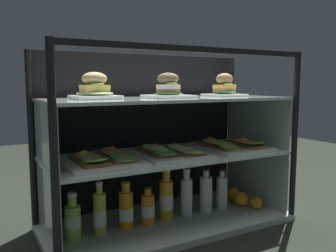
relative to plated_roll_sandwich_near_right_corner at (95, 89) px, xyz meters
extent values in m
cube|color=black|center=(0.37, -0.02, -0.71)|extent=(6.00, 6.00, 0.02)
cube|color=#B4C0B7|center=(0.37, -0.02, -0.69)|extent=(1.25, 0.56, 0.03)
cylinder|color=black|center=(-0.25, -0.29, -0.26)|extent=(0.03, 0.03, 0.89)
cylinder|color=black|center=(0.98, -0.29, -0.26)|extent=(0.03, 0.03, 0.89)
cylinder|color=black|center=(-0.25, 0.24, -0.26)|extent=(0.03, 0.03, 0.89)
cylinder|color=black|center=(0.98, 0.24, -0.26)|extent=(0.03, 0.03, 0.89)
cube|color=black|center=(0.37, -0.29, 0.17)|extent=(1.22, 0.02, 0.02)
cube|color=black|center=(0.37, 0.25, -0.24)|extent=(1.19, 0.01, 0.86)
cube|color=silver|center=(-0.23, -0.02, -0.50)|extent=(0.01, 0.49, 0.33)
cube|color=silver|center=(0.96, -0.02, -0.50)|extent=(0.01, 0.49, 0.33)
cube|color=silver|center=(0.37, -0.02, -0.33)|extent=(1.21, 0.51, 0.01)
cube|color=silver|center=(-0.23, -0.02, -0.19)|extent=(0.01, 0.49, 0.27)
cube|color=silver|center=(0.96, -0.02, -0.19)|extent=(0.01, 0.49, 0.27)
cube|color=silver|center=(0.37, -0.02, -0.05)|extent=(1.21, 0.51, 0.01)
cube|color=white|center=(0.00, 0.00, -0.03)|extent=(0.20, 0.20, 0.02)
ellipsoid|color=#A2C771|center=(0.00, 0.00, -0.02)|extent=(0.17, 0.14, 0.02)
cube|color=#E1BF80|center=(0.00, 0.00, -0.01)|extent=(0.12, 0.10, 0.02)
cube|color=yellow|center=(0.00, 0.00, 0.01)|extent=(0.12, 0.10, 0.02)
ellipsoid|color=#71A94E|center=(0.00, -0.04, 0.02)|extent=(0.07, 0.04, 0.02)
ellipsoid|color=tan|center=(0.00, 0.00, 0.05)|extent=(0.13, 0.10, 0.06)
cube|color=white|center=(0.35, -0.04, -0.04)|extent=(0.21, 0.21, 0.01)
ellipsoid|color=#56954B|center=(0.35, -0.04, -0.02)|extent=(0.15, 0.13, 0.01)
cube|color=olive|center=(0.35, -0.04, -0.01)|extent=(0.12, 0.10, 0.02)
cube|color=silver|center=(0.35, -0.04, 0.01)|extent=(0.12, 0.11, 0.02)
ellipsoid|color=#93B54B|center=(0.35, -0.08, 0.03)|extent=(0.07, 0.05, 0.02)
ellipsoid|color=brown|center=(0.35, -0.04, 0.05)|extent=(0.13, 0.11, 0.06)
cube|color=white|center=(0.74, 0.00, -0.04)|extent=(0.19, 0.19, 0.01)
ellipsoid|color=#4E8C42|center=(0.74, 0.00, -0.02)|extent=(0.13, 0.11, 0.02)
cube|color=tan|center=(0.74, 0.00, -0.01)|extent=(0.11, 0.08, 0.02)
cube|color=yellow|center=(0.74, 0.00, 0.01)|extent=(0.11, 0.08, 0.02)
ellipsoid|color=#9DC05C|center=(0.74, -0.03, 0.02)|extent=(0.06, 0.03, 0.02)
ellipsoid|color=#A27B4E|center=(0.74, 0.00, 0.05)|extent=(0.11, 0.08, 0.06)
cube|color=white|center=(0.00, -0.05, -0.32)|extent=(0.33, 0.39, 0.02)
cube|color=brown|center=(-0.06, -0.07, -0.30)|extent=(0.11, 0.28, 0.01)
ellipsoid|color=#80B453|center=(-0.06, -0.16, -0.29)|extent=(0.14, 0.16, 0.04)
ellipsoid|color=#EA927D|center=(-0.06, -0.07, -0.29)|extent=(0.10, 0.23, 0.02)
cylinder|color=yellow|center=(-0.07, -0.05, -0.28)|extent=(0.05, 0.05, 0.02)
cube|color=brown|center=(0.07, -0.04, -0.30)|extent=(0.11, 0.31, 0.01)
ellipsoid|color=#58904B|center=(0.07, -0.13, -0.29)|extent=(0.12, 0.17, 0.04)
ellipsoid|color=#F3A280|center=(0.07, -0.04, -0.29)|extent=(0.10, 0.25, 0.02)
cylinder|color=yellow|center=(0.06, -0.02, -0.28)|extent=(0.06, 0.06, 0.03)
cube|color=white|center=(0.36, -0.03, -0.32)|extent=(0.33, 0.39, 0.01)
cube|color=brown|center=(0.29, -0.03, -0.31)|extent=(0.11, 0.28, 0.01)
ellipsoid|color=#63994A|center=(0.29, -0.11, -0.29)|extent=(0.11, 0.14, 0.03)
ellipsoid|color=#E2EDC2|center=(0.29, -0.03, -0.29)|extent=(0.10, 0.23, 0.02)
cylinder|color=yellow|center=(0.28, -0.02, -0.28)|extent=(0.07, 0.07, 0.02)
cube|color=brown|center=(0.42, -0.06, -0.31)|extent=(0.11, 0.29, 0.01)
ellipsoid|color=#92C061|center=(0.42, -0.15, -0.30)|extent=(0.14, 0.17, 0.02)
ellipsoid|color=white|center=(0.42, -0.06, -0.29)|extent=(0.10, 0.23, 0.02)
cylinder|color=yellow|center=(0.42, -0.07, -0.28)|extent=(0.04, 0.04, 0.02)
cube|color=white|center=(0.74, -0.05, -0.32)|extent=(0.33, 0.39, 0.01)
cube|color=brown|center=(0.66, -0.03, -0.31)|extent=(0.11, 0.31, 0.01)
ellipsoid|color=#86BF4B|center=(0.66, -0.13, -0.29)|extent=(0.13, 0.17, 0.05)
ellipsoid|color=#F49683|center=(0.66, -0.03, -0.29)|extent=(0.10, 0.25, 0.02)
cylinder|color=orange|center=(0.66, 0.01, -0.28)|extent=(0.05, 0.05, 0.02)
cube|color=brown|center=(0.81, -0.09, -0.30)|extent=(0.11, 0.26, 0.02)
ellipsoid|color=olive|center=(0.81, -0.17, -0.29)|extent=(0.12, 0.14, 0.05)
ellipsoid|color=pink|center=(0.81, -0.09, -0.29)|extent=(0.10, 0.21, 0.02)
cylinder|color=orange|center=(0.79, -0.11, -0.28)|extent=(0.05, 0.05, 0.02)
cylinder|color=#AED354|center=(-0.13, -0.04, -0.59)|extent=(0.07, 0.07, 0.15)
cylinder|color=white|center=(-0.13, -0.04, -0.58)|extent=(0.07, 0.07, 0.05)
cylinder|color=#B0D943|center=(-0.13, -0.04, -0.49)|extent=(0.04, 0.04, 0.05)
cylinder|color=silver|center=(-0.13, -0.04, -0.46)|extent=(0.04, 0.04, 0.02)
cylinder|color=#BDCA4B|center=(0.00, -0.04, -0.57)|extent=(0.06, 0.06, 0.19)
cylinder|color=silver|center=(0.00, -0.04, -0.59)|extent=(0.06, 0.06, 0.07)
cylinder|color=#BEDA52|center=(0.00, -0.04, -0.45)|extent=(0.03, 0.03, 0.04)
cylinder|color=white|center=(0.00, -0.04, -0.43)|extent=(0.03, 0.03, 0.01)
cylinder|color=orange|center=(0.13, -0.03, -0.58)|extent=(0.07, 0.07, 0.18)
cylinder|color=silver|center=(0.13, -0.03, -0.60)|extent=(0.07, 0.07, 0.06)
cylinder|color=orange|center=(0.13, -0.03, -0.47)|extent=(0.04, 0.04, 0.03)
cylinder|color=gold|center=(0.13, -0.03, -0.45)|extent=(0.04, 0.04, 0.01)
cylinder|color=orange|center=(0.25, -0.03, -0.60)|extent=(0.07, 0.07, 0.15)
cylinder|color=white|center=(0.25, -0.03, -0.60)|extent=(0.07, 0.07, 0.06)
cylinder|color=orange|center=(0.25, -0.03, -0.50)|extent=(0.03, 0.03, 0.03)
cylinder|color=black|center=(0.25, -0.03, -0.48)|extent=(0.04, 0.04, 0.01)
cylinder|color=gold|center=(0.36, -0.02, -0.57)|extent=(0.07, 0.07, 0.20)
cylinder|color=white|center=(0.36, -0.02, -0.58)|extent=(0.07, 0.07, 0.08)
cylinder|color=gold|center=(0.36, -0.02, -0.45)|extent=(0.04, 0.04, 0.05)
cylinder|color=gold|center=(0.36, -0.02, -0.42)|extent=(0.04, 0.04, 0.01)
cylinder|color=silver|center=(0.48, -0.02, -0.57)|extent=(0.06, 0.06, 0.19)
cylinder|color=silver|center=(0.48, -0.02, -0.57)|extent=(0.06, 0.06, 0.07)
cylinder|color=white|center=(0.48, -0.02, -0.45)|extent=(0.04, 0.04, 0.05)
cylinder|color=silver|center=(0.48, -0.02, -0.42)|extent=(0.04, 0.04, 0.01)
cylinder|color=white|center=(0.60, -0.03, -0.57)|extent=(0.07, 0.07, 0.19)
cylinder|color=silver|center=(0.60, -0.03, -0.58)|extent=(0.07, 0.07, 0.08)
cylinder|color=white|center=(0.60, -0.03, -0.46)|extent=(0.03, 0.03, 0.04)
cylinder|color=black|center=(0.60, -0.03, -0.43)|extent=(0.04, 0.04, 0.01)
cylinder|color=white|center=(0.71, -0.03, -0.58)|extent=(0.06, 0.06, 0.18)
cylinder|color=white|center=(0.71, -0.03, -0.60)|extent=(0.06, 0.06, 0.07)
cylinder|color=white|center=(0.71, -0.03, -0.47)|extent=(0.03, 0.03, 0.04)
cylinder|color=black|center=(0.71, -0.03, -0.45)|extent=(0.03, 0.03, 0.01)
sphere|color=orange|center=(0.87, -0.13, -0.63)|extent=(0.07, 0.07, 0.07)
sphere|color=orange|center=(0.84, 0.04, -0.63)|extent=(0.08, 0.08, 0.08)
sphere|color=orange|center=(0.83, -0.06, -0.63)|extent=(0.08, 0.08, 0.08)
camera|label=1|loc=(-0.50, -1.57, 0.03)|focal=38.09mm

